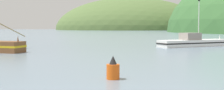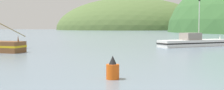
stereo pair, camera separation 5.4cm
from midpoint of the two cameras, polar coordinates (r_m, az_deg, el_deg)
The scene contains 3 objects.
hill_far_right at distance 258.44m, azimuth 3.75°, elevation 3.02°, with size 132.07×105.65×55.95m, color #516B38.
fishing_boat_white at distance 45.15m, azimuth 15.56°, elevation 0.56°, with size 11.76×6.64×6.99m.
channel_buoy at distance 16.68m, azimuth 0.11°, elevation -4.86°, with size 0.75×0.75×1.36m.
Camera 1 is at (-8.51, -1.25, 3.03)m, focal length 46.62 mm.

